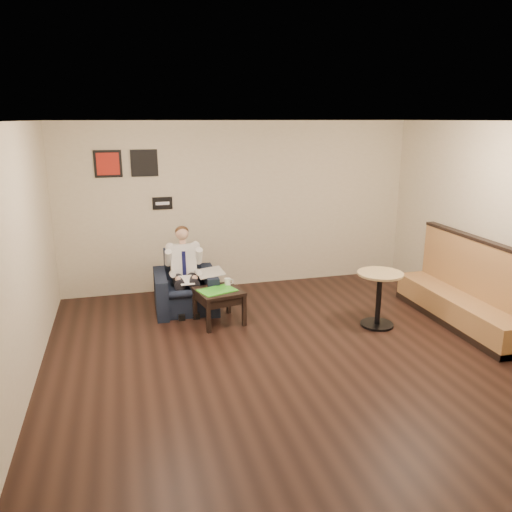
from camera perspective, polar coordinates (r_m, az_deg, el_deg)
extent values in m
plane|color=black|center=(6.18, 4.89, -11.82)|extent=(6.00, 6.00, 0.00)
cube|color=beige|center=(8.50, -1.82, 5.77)|extent=(6.00, 0.02, 2.80)
cube|color=beige|center=(3.22, 24.39, -12.33)|extent=(6.00, 0.02, 2.80)
cube|color=beige|center=(5.45, -25.90, -1.32)|extent=(0.02, 6.00, 2.80)
cube|color=white|center=(5.50, 5.57, 15.09)|extent=(6.00, 6.00, 0.02)
cube|color=black|center=(8.27, -10.65, 5.94)|extent=(0.32, 0.02, 0.20)
cube|color=red|center=(8.17, -16.56, 10.06)|extent=(0.42, 0.03, 0.42)
cube|color=black|center=(8.17, -12.65, 10.33)|extent=(0.42, 0.03, 0.42)
cube|color=black|center=(7.61, -8.09, -2.99)|extent=(0.93, 0.93, 0.88)
cube|color=white|center=(7.38, -7.95, -2.75)|extent=(0.21, 0.30, 0.01)
cube|color=silver|center=(7.51, -5.27, -1.87)|extent=(0.40, 0.49, 0.01)
cube|color=black|center=(7.15, -4.25, -5.75)|extent=(0.71, 0.71, 0.49)
cube|color=green|center=(7.04, -4.46, -3.93)|extent=(0.58, 0.49, 0.01)
cylinder|color=white|center=(7.24, -3.26, -2.97)|extent=(0.11, 0.11, 0.10)
cube|color=black|center=(7.24, -4.42, -3.38)|extent=(0.16, 0.08, 0.01)
cube|color=#A3723F|center=(7.57, 22.42, -2.83)|extent=(0.56, 2.37, 1.21)
cylinder|color=tan|center=(7.19, 13.83, -4.83)|extent=(0.83, 0.83, 0.78)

